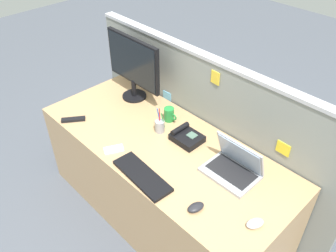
# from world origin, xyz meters

# --- Properties ---
(ground_plane) EXTENTS (10.00, 10.00, 0.00)m
(ground_plane) POSITION_xyz_m (0.00, 0.00, 0.00)
(ground_plane) COLOR #4C515B
(desk) EXTENTS (1.86, 0.78, 0.70)m
(desk) POSITION_xyz_m (0.00, 0.00, 0.35)
(desk) COLOR tan
(desk) RESTS_ON ground_plane
(cubicle_divider) EXTENTS (2.21, 0.08, 1.20)m
(cubicle_divider) POSITION_xyz_m (0.00, 0.43, 0.60)
(cubicle_divider) COLOR gray
(cubicle_divider) RESTS_ON ground_plane
(desktop_monitor) EXTENTS (0.55, 0.19, 0.50)m
(desktop_monitor) POSITION_xyz_m (-0.57, 0.24, 0.99)
(desktop_monitor) COLOR black
(desktop_monitor) RESTS_ON desk
(laptop) EXTENTS (0.32, 0.24, 0.22)m
(laptop) POSITION_xyz_m (0.49, 0.13, 0.76)
(laptop) COLOR #9EA0A8
(laptop) RESTS_ON desk
(desk_phone) EXTENTS (0.20, 0.16, 0.08)m
(desk_phone) POSITION_xyz_m (0.09, 0.14, 0.73)
(desk_phone) COLOR black
(desk_phone) RESTS_ON desk
(keyboard_main) EXTENTS (0.43, 0.17, 0.02)m
(keyboard_main) POSITION_xyz_m (0.14, -0.30, 0.72)
(keyboard_main) COLOR black
(keyboard_main) RESTS_ON desk
(computer_mouse_right_hand) EXTENTS (0.08, 0.11, 0.03)m
(computer_mouse_right_hand) POSITION_xyz_m (0.53, -0.25, 0.72)
(computer_mouse_right_hand) COLOR #232328
(computer_mouse_right_hand) RESTS_ON desk
(computer_mouse_left_hand) EXTENTS (0.09, 0.11, 0.03)m
(computer_mouse_left_hand) POSITION_xyz_m (0.81, -0.10, 0.72)
(computer_mouse_left_hand) COLOR #B2B5BC
(computer_mouse_left_hand) RESTS_ON desk
(pen_cup) EXTENTS (0.07, 0.07, 0.18)m
(pen_cup) POSITION_xyz_m (-0.11, 0.08, 0.75)
(pen_cup) COLOR #99999E
(pen_cup) RESTS_ON desk
(cell_phone_white_slab) EXTENTS (0.12, 0.15, 0.01)m
(cell_phone_white_slab) POSITION_xyz_m (-0.17, -0.28, 0.71)
(cell_phone_white_slab) COLOR silver
(cell_phone_white_slab) RESTS_ON desk
(tv_remote) EXTENTS (0.13, 0.16, 0.02)m
(tv_remote) POSITION_xyz_m (-0.64, -0.29, 0.71)
(tv_remote) COLOR black
(tv_remote) RESTS_ON desk
(coffee_mug) EXTENTS (0.11, 0.07, 0.10)m
(coffee_mug) POSITION_xyz_m (-0.16, 0.21, 0.76)
(coffee_mug) COLOR #238438
(coffee_mug) RESTS_ON desk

